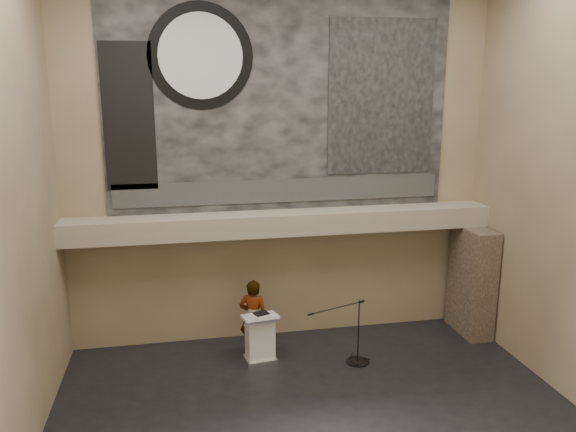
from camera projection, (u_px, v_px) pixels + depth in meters
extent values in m
plane|color=black|center=(322.00, 423.00, 10.34)|extent=(10.00, 10.00, 0.00)
cube|color=#806A51|center=(281.00, 165.00, 13.20)|extent=(10.00, 0.02, 8.50)
cube|color=#806A51|center=(430.00, 274.00, 5.55)|extent=(10.00, 0.02, 8.50)
cube|color=#806A51|center=(4.00, 210.00, 8.42)|extent=(0.02, 8.00, 8.50)
cube|color=gray|center=(285.00, 223.00, 13.11)|extent=(10.00, 0.80, 0.50)
cylinder|color=#B2893D|center=(216.00, 238.00, 12.82)|extent=(0.04, 0.04, 0.06)
cylinder|color=#B2893D|center=(363.00, 231.00, 13.49)|extent=(0.04, 0.04, 0.06)
cube|color=black|center=(281.00, 102.00, 12.84)|extent=(8.00, 0.05, 5.00)
cube|color=#2E2E2E|center=(282.00, 191.00, 13.26)|extent=(7.76, 0.02, 0.55)
cylinder|color=black|center=(201.00, 56.00, 12.23)|extent=(2.30, 0.02, 2.30)
cylinder|color=silver|center=(201.00, 56.00, 12.21)|extent=(1.84, 0.02, 1.84)
cube|color=black|center=(382.00, 97.00, 13.23)|extent=(2.60, 0.02, 3.60)
cube|color=black|center=(129.00, 117.00, 12.22)|extent=(1.10, 0.02, 3.20)
cube|color=#443529|center=(472.00, 281.00, 13.93)|extent=(0.60, 1.40, 2.70)
cube|color=silver|center=(260.00, 359.00, 12.71)|extent=(0.75, 0.61, 0.08)
cube|color=white|center=(260.00, 337.00, 12.59)|extent=(0.65, 0.49, 0.96)
cube|color=white|center=(260.00, 317.00, 12.46)|extent=(0.83, 0.64, 0.13)
cube|color=black|center=(261.00, 314.00, 12.50)|extent=(0.38, 0.34, 0.04)
cube|color=silver|center=(253.00, 316.00, 12.43)|extent=(0.23, 0.30, 0.00)
imported|color=silver|center=(253.00, 318.00, 12.79)|extent=(0.78, 0.65, 1.81)
cylinder|color=black|center=(358.00, 362.00, 12.63)|extent=(0.52, 0.52, 0.02)
cylinder|color=black|center=(358.00, 332.00, 12.47)|extent=(0.03, 0.03, 1.48)
cylinder|color=black|center=(336.00, 308.00, 11.99)|extent=(1.34, 0.50, 0.02)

